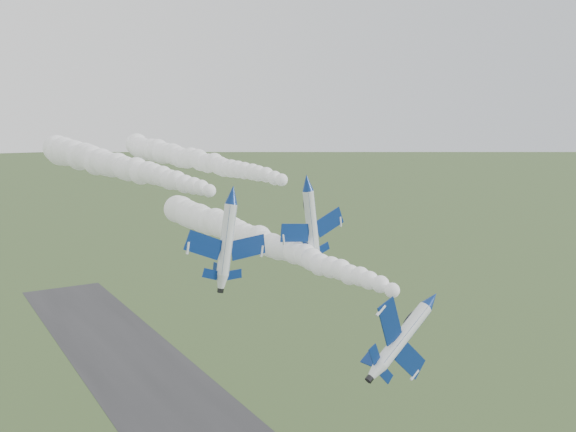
% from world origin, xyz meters
% --- Properties ---
extents(jet_lead, '(6.42, 13.03, 8.96)m').
position_xyz_m(jet_lead, '(7.46, -3.15, 35.77)').
color(jet_lead, silver).
extents(smoke_trail_jet_lead, '(13.45, 57.19, 4.91)m').
position_xyz_m(smoke_trail_jet_lead, '(3.53, 28.49, 37.43)').
color(smoke_trail_jet_lead, white).
extents(jet_pair_left, '(11.50, 13.92, 3.70)m').
position_xyz_m(jet_pair_left, '(-5.37, 19.78, 45.81)').
color(jet_pair_left, silver).
extents(smoke_trail_jet_pair_left, '(10.12, 73.96, 5.94)m').
position_xyz_m(smoke_trail_jet_pair_left, '(-8.95, 59.72, 47.04)').
color(smoke_trail_jet_pair_left, white).
extents(jet_pair_right, '(10.96, 13.15, 3.41)m').
position_xyz_m(jet_pair_right, '(5.59, 19.24, 46.81)').
color(jet_pair_right, silver).
extents(smoke_trail_jet_pair_right, '(11.18, 60.04, 4.62)m').
position_xyz_m(smoke_trail_jet_pair_right, '(3.13, 52.64, 48.13)').
color(smoke_trail_jet_pair_right, white).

